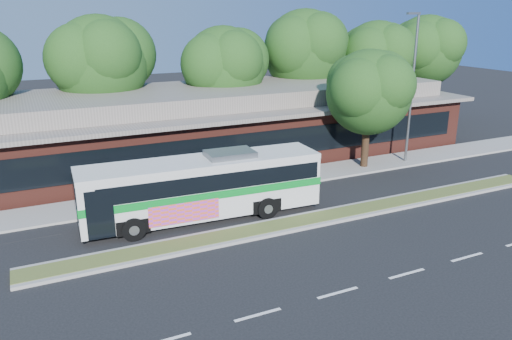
{
  "coord_description": "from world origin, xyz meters",
  "views": [
    {
      "loc": [
        -11.86,
        -17.19,
        9.06
      ],
      "look_at": [
        -2.29,
        2.93,
        2.0
      ],
      "focal_mm": 35.0,
      "sensor_mm": 36.0,
      "label": 1
    }
  ],
  "objects": [
    {
      "name": "plaza_building",
      "position": [
        0.0,
        12.99,
        2.13
      ],
      "size": [
        33.2,
        11.2,
        4.45
      ],
      "color": "#57231B",
      "rests_on": "ground"
    },
    {
      "name": "sidewalk_tree",
      "position": [
        6.91,
        6.32,
        4.73
      ],
      "size": [
        5.55,
        4.98,
        7.1
      ],
      "color": "black",
      "rests_on": "ground"
    },
    {
      "name": "lamp_post",
      "position": [
        9.56,
        6.0,
        4.9
      ],
      "size": [
        0.93,
        0.18,
        9.07
      ],
      "color": "slate",
      "rests_on": "ground"
    },
    {
      "name": "tree_bg_b",
      "position": [
        -6.57,
        16.14,
        6.14
      ],
      "size": [
        6.69,
        6.0,
        9.0
      ],
      "color": "black",
      "rests_on": "ground"
    },
    {
      "name": "tree_bg_e",
      "position": [
        14.42,
        15.14,
        5.74
      ],
      "size": [
        6.47,
        5.8,
        8.5
      ],
      "color": "black",
      "rests_on": "ground"
    },
    {
      "name": "tree_bg_d",
      "position": [
        8.45,
        16.15,
        6.42
      ],
      "size": [
        6.91,
        6.2,
        9.37
      ],
      "color": "black",
      "rests_on": "ground"
    },
    {
      "name": "sidewalk",
      "position": [
        0.0,
        6.4,
        0.06
      ],
      "size": [
        44.0,
        2.6,
        0.12
      ],
      "primitive_type": "cube",
      "color": "gray",
      "rests_on": "ground"
    },
    {
      "name": "tree_bg_c",
      "position": [
        1.4,
        15.13,
        5.59
      ],
      "size": [
        6.24,
        5.6,
        8.26
      ],
      "color": "black",
      "rests_on": "ground"
    },
    {
      "name": "tree_bg_f",
      "position": [
        20.43,
        16.14,
        6.06
      ],
      "size": [
        6.69,
        6.0,
        8.92
      ],
      "color": "black",
      "rests_on": "ground"
    },
    {
      "name": "median_strip",
      "position": [
        0.0,
        0.6,
        0.07
      ],
      "size": [
        26.0,
        1.1,
        0.15
      ],
      "primitive_type": "cube",
      "color": "#405524",
      "rests_on": "ground"
    },
    {
      "name": "transit_bus",
      "position": [
        -4.87,
        3.04,
        1.7
      ],
      "size": [
        11.0,
        2.92,
        3.06
      ],
      "rotation": [
        0.0,
        0.0,
        -0.05
      ],
      "color": "silver",
      "rests_on": "ground"
    },
    {
      "name": "ground",
      "position": [
        0.0,
        0.0,
        0.0
      ],
      "size": [
        120.0,
        120.0,
        0.0
      ],
      "primitive_type": "plane",
      "color": "black",
      "rests_on": "ground"
    }
  ]
}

